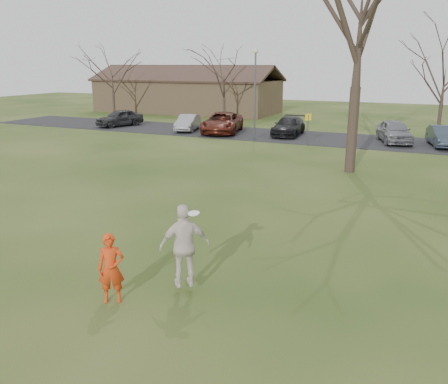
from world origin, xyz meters
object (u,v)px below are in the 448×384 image
Objects in this scene: car_0 at (120,118)px; player_defender at (111,268)px; car_3 at (289,126)px; big_tree at (360,25)px; car_4 at (394,131)px; building at (187,94)px; catching_play at (185,246)px; car_5 at (443,136)px; car_1 at (188,123)px; lamp_post at (255,83)px; car_2 at (222,123)px.

player_defender is at bearing -34.36° from car_0.
car_3 is 13.66m from big_tree.
car_4 is 26.55m from building.
car_0 is 0.20× the size of building.
big_tree is at bearing 49.34° from player_defender.
building reaches higher than catching_play.
car_5 is at bearing 66.46° from big_tree.
car_5 is 2.01× the size of catching_play.
catching_play reaches higher than car_4.
car_1 is 15.72m from car_4.
big_tree is at bearing -4.74° from car_0.
car_3 is 10.61m from car_5.
big_tree is at bearing -43.15° from lamp_post.
car_1 is at bearing 146.83° from big_tree.
catching_play is 15.81m from big_tree.
lamp_post reaches higher than car_5.
car_4 is 10.12m from lamp_post.
car_5 is 29.42m from building.
lamp_post is at bearing -47.91° from building.
car_2 is (3.03, 0.05, 0.15)m from car_1.
car_0 is 25.48m from car_5.
car_2 is 16.11m from big_tree.
player_defender is 17.08m from big_tree.
car_4 is at bearing 50.43° from player_defender.
car_0 is 0.30× the size of big_tree.
car_2 is 5.08m from lamp_post.
catching_play is at bearing -31.25° from car_0.
player_defender is at bearing -77.08° from lamp_post.
player_defender reaches higher than car_0.
car_2 is at bearing 19.72° from car_0.
car_2 is at bearing -174.61° from car_3.
car_0 is 24.02m from big_tree.
car_3 is 4.64m from lamp_post.
player_defender is 0.35× the size of car_3.
player_defender is at bearing -99.69° from big_tree.
building is 32.23m from big_tree.
building is at bearing 104.87° from car_1.
big_tree is at bearing -53.33° from car_2.
car_1 is 3.03m from car_2.
player_defender is 0.41× the size of car_5.
lamp_post reaches higher than building.
building is (-0.81, 13.56, 1.18)m from car_0.
player_defender is 26.46m from car_5.
car_3 is 0.23× the size of building.
car_2 is 1.26× the size of car_4.
lamp_post is (14.00, -15.50, 2.04)m from building.
player_defender is at bearing -86.03° from car_3.
car_1 is 27.45m from catching_play.
catching_play is (10.09, -24.16, 0.37)m from car_2.
catching_play is (-5.64, -24.47, 0.49)m from car_5.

